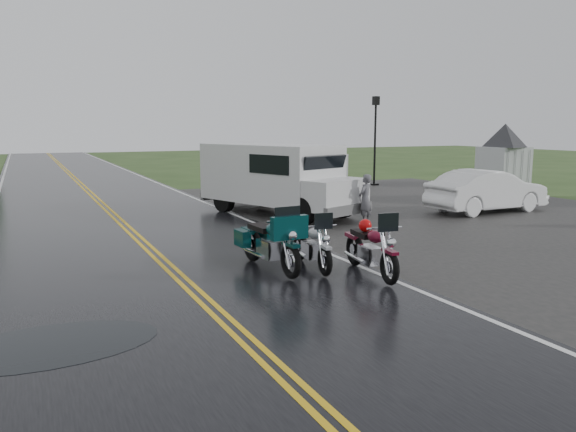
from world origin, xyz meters
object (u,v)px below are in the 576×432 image
object	(u,v)px
visitor_center	(505,139)
motorcycle_silver	(325,249)
lamp_post_far_right	(375,141)
motorcycle_teal	(291,246)
sedan_white	(487,192)
van_white	(303,186)
motorcycle_red	(390,253)
person_at_van	(365,200)

from	to	relation	value
visitor_center	motorcycle_silver	xyz separation A→B (m)	(-17.32, -12.01, -1.77)
lamp_post_far_right	motorcycle_silver	bearing A→B (deg)	-127.07
visitor_center	motorcycle_silver	size ratio (longest dim) A/B	7.45
visitor_center	motorcycle_teal	bearing A→B (deg)	-146.59
sedan_white	lamp_post_far_right	world-z (taller)	lamp_post_far_right
van_white	motorcycle_silver	bearing A→B (deg)	-133.04
lamp_post_far_right	motorcycle_red	bearing A→B (deg)	-123.13
motorcycle_teal	van_white	world-z (taller)	van_white
van_white	sedan_white	distance (m)	7.21
motorcycle_teal	motorcycle_red	bearing A→B (deg)	-41.88
visitor_center	lamp_post_far_right	world-z (taller)	visitor_center
visitor_center	sedan_white	size ratio (longest dim) A/B	3.49
van_white	person_at_van	bearing A→B (deg)	-40.76
sedan_white	lamp_post_far_right	bearing A→B (deg)	-11.15
motorcycle_silver	lamp_post_far_right	bearing A→B (deg)	60.76
motorcycle_silver	lamp_post_far_right	world-z (taller)	lamp_post_far_right
visitor_center	person_at_van	size ratio (longest dim) A/B	10.19
motorcycle_silver	visitor_center	bearing A→B (deg)	42.55
van_white	lamp_post_far_right	xyz separation A→B (m)	(8.75, 9.07, 1.06)
motorcycle_teal	sedan_white	world-z (taller)	sedan_white
motorcycle_red	motorcycle_teal	distance (m)	1.94
motorcycle_red	motorcycle_teal	xyz separation A→B (m)	(-1.52, 1.20, 0.05)
person_at_van	lamp_post_far_right	world-z (taller)	lamp_post_far_right
motorcycle_silver	motorcycle_teal	bearing A→B (deg)	179.65
sedan_white	lamp_post_far_right	xyz separation A→B (m)	(1.57, 9.46, 1.56)
van_white	person_at_van	xyz separation A→B (m)	(1.82, -0.68, -0.47)
sedan_white	lamp_post_far_right	size ratio (longest dim) A/B	0.99
van_white	sedan_white	size ratio (longest dim) A/B	1.39
visitor_center	motorcycle_silver	bearing A→B (deg)	-145.28
lamp_post_far_right	sedan_white	bearing A→B (deg)	-99.41
motorcycle_teal	motorcycle_silver	world-z (taller)	motorcycle_teal
motorcycle_teal	person_at_van	xyz separation A→B (m)	(4.94, 4.90, 0.06)
motorcycle_silver	sedan_white	world-z (taller)	sedan_white
visitor_center	motorcycle_silver	world-z (taller)	visitor_center
motorcycle_silver	person_at_van	xyz separation A→B (m)	(4.22, 5.00, 0.15)
motorcycle_teal	person_at_van	size ratio (longest dim) A/B	1.57
visitor_center	lamp_post_far_right	bearing A→B (deg)	156.02
motorcycle_red	van_white	bearing A→B (deg)	85.58
visitor_center	sedan_white	world-z (taller)	visitor_center
visitor_center	motorcycle_silver	distance (m)	21.15
motorcycle_teal	van_white	xyz separation A→B (m)	(3.11, 5.58, 0.53)
motorcycle_red	sedan_white	bearing A→B (deg)	44.86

